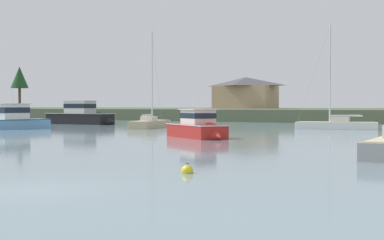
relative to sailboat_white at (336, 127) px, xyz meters
The scene contains 9 objects.
ground_plane 44.67m from the sailboat_white, 87.21° to the right, with size 511.12×511.12×0.00m, color gray.
sailboat_white is the anchor object (origin of this frame).
cruiser_black 30.90m from the sailboat_white, behind, with size 10.36×3.50×4.72m.
cruiser_red 20.39m from the sailboat_white, 104.29° to the right, with size 6.74×5.91×3.81m.
cruiser_skyblue 32.03m from the sailboat_white, 152.71° to the right, with size 4.44×8.15×4.70m.
sailboat_sand 18.59m from the sailboat_white, 161.95° to the right, with size 3.28×7.45×10.43m.
mooring_buoy_yellow 39.24m from the sailboat_white, 84.05° to the right, with size 0.42×0.42×0.48m.
shore_tree_far_left 87.81m from the sailboat_white, 153.49° to the left, with size 3.83×3.83×9.04m.
cottage_behind_trees 52.35m from the sailboat_white, 121.67° to the left, with size 11.31×8.13×5.81m.
Camera 1 is at (11.18, -12.12, 2.35)m, focal length 54.45 mm.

